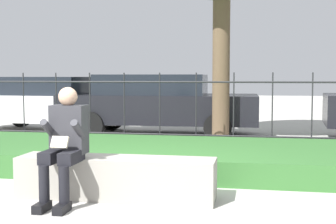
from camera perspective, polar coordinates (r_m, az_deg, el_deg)
The scene contains 7 objects.
ground_plane at distance 5.42m, azimuth -5.10°, elevation -10.48°, with size 60.00×60.00×0.00m, color #B2AFA8.
stone_bench at distance 5.40m, azimuth -6.36°, elevation -8.25°, with size 2.26×0.50×0.47m.
person_seated_reader at distance 5.22m, azimuth -12.43°, elevation -3.34°, with size 0.42×0.73×1.27m.
grass_berm at distance 7.24m, azimuth -0.94°, elevation -5.38°, with size 10.32×2.49×0.33m.
iron_fence at distance 8.77m, azimuth 1.20°, elevation 0.31°, with size 8.32×0.03×1.46m.
car_parked_center at distance 11.09m, azimuth -1.23°, elevation 1.10°, with size 4.62×2.06×1.43m.
car_parked_left at distance 12.14m, azimuth -14.52°, elevation 1.11°, with size 4.28×2.11×1.38m.
Camera 1 is at (1.42, -5.04, 1.38)m, focal length 50.00 mm.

